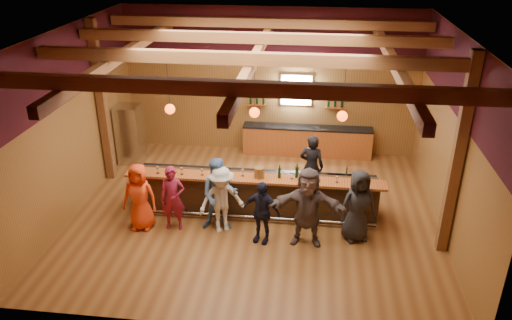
{
  "coord_description": "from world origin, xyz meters",
  "views": [
    {
      "loc": [
        1.33,
        -10.75,
        6.61
      ],
      "look_at": [
        0.0,
        0.3,
        1.35
      ],
      "focal_mm": 35.0,
      "sensor_mm": 36.0,
      "label": 1
    }
  ],
  "objects_px": {
    "customer_white": "(222,200)",
    "ice_bucket": "(259,172)",
    "customer_navy": "(261,212)",
    "bottle_a": "(279,173)",
    "bar_counter": "(256,192)",
    "back_bar_cabinet": "(307,141)",
    "customer_dark": "(358,206)",
    "bartender": "(312,167)",
    "customer_orange": "(140,197)",
    "customer_brown": "(307,207)",
    "customer_denim": "(220,195)",
    "stainless_fridge": "(130,134)",
    "customer_redvest": "(173,198)"
  },
  "relations": [
    {
      "from": "customer_navy",
      "to": "customer_redvest",
      "type": "bearing_deg",
      "value": -171.59
    },
    {
      "from": "customer_white",
      "to": "bar_counter",
      "type": "bearing_deg",
      "value": 31.58
    },
    {
      "from": "bartender",
      "to": "customer_white",
      "type": "bearing_deg",
      "value": 52.17
    },
    {
      "from": "customer_navy",
      "to": "bottle_a",
      "type": "relative_size",
      "value": 4.6
    },
    {
      "from": "customer_redvest",
      "to": "bartender",
      "type": "relative_size",
      "value": 0.91
    },
    {
      "from": "customer_brown",
      "to": "ice_bucket",
      "type": "relative_size",
      "value": 7.08
    },
    {
      "from": "back_bar_cabinet",
      "to": "customer_denim",
      "type": "height_order",
      "value": "customer_denim"
    },
    {
      "from": "bar_counter",
      "to": "back_bar_cabinet",
      "type": "distance_m",
      "value": 3.76
    },
    {
      "from": "customer_redvest",
      "to": "customer_brown",
      "type": "xyz_separation_m",
      "value": [
        3.15,
        -0.24,
        0.13
      ]
    },
    {
      "from": "bar_counter",
      "to": "back_bar_cabinet",
      "type": "height_order",
      "value": "bar_counter"
    },
    {
      "from": "customer_orange",
      "to": "ice_bucket",
      "type": "relative_size",
      "value": 6.28
    },
    {
      "from": "customer_white",
      "to": "ice_bucket",
      "type": "relative_size",
      "value": 6.27
    },
    {
      "from": "bottle_a",
      "to": "bar_counter",
      "type": "bearing_deg",
      "value": 155.7
    },
    {
      "from": "customer_white",
      "to": "customer_orange",
      "type": "bearing_deg",
      "value": 158.86
    },
    {
      "from": "bar_counter",
      "to": "customer_orange",
      "type": "xyz_separation_m",
      "value": [
        -2.62,
        -1.1,
        0.31
      ]
    },
    {
      "from": "customer_denim",
      "to": "customer_white",
      "type": "distance_m",
      "value": 0.14
    },
    {
      "from": "customer_orange",
      "to": "customer_denim",
      "type": "height_order",
      "value": "customer_denim"
    },
    {
      "from": "back_bar_cabinet",
      "to": "bartender",
      "type": "height_order",
      "value": "bartender"
    },
    {
      "from": "bar_counter",
      "to": "customer_redvest",
      "type": "bearing_deg",
      "value": -150.91
    },
    {
      "from": "customer_navy",
      "to": "customer_orange",
      "type": "bearing_deg",
      "value": -168.1
    },
    {
      "from": "bar_counter",
      "to": "stainless_fridge",
      "type": "xyz_separation_m",
      "value": [
        -4.12,
        2.45,
        0.38
      ]
    },
    {
      "from": "bar_counter",
      "to": "customer_dark",
      "type": "bearing_deg",
      "value": -21.67
    },
    {
      "from": "customer_orange",
      "to": "customer_navy",
      "type": "xyz_separation_m",
      "value": [
        2.9,
        -0.22,
        -0.07
      ]
    },
    {
      "from": "customer_white",
      "to": "ice_bucket",
      "type": "height_order",
      "value": "customer_white"
    },
    {
      "from": "bartender",
      "to": "ice_bucket",
      "type": "height_order",
      "value": "bartender"
    },
    {
      "from": "customer_redvest",
      "to": "stainless_fridge",
      "type": "bearing_deg",
      "value": 115.6
    },
    {
      "from": "customer_dark",
      "to": "customer_redvest",
      "type": "bearing_deg",
      "value": 161.48
    },
    {
      "from": "customer_denim",
      "to": "ice_bucket",
      "type": "xyz_separation_m",
      "value": [
        0.87,
        0.59,
        0.34
      ]
    },
    {
      "from": "back_bar_cabinet",
      "to": "customer_dark",
      "type": "distance_m",
      "value": 4.73
    },
    {
      "from": "customer_brown",
      "to": "customer_navy",
      "type": "bearing_deg",
      "value": -175.53
    },
    {
      "from": "customer_redvest",
      "to": "customer_dark",
      "type": "xyz_separation_m",
      "value": [
        4.28,
        0.06,
        0.07
      ]
    },
    {
      "from": "customer_dark",
      "to": "bartender",
      "type": "height_order",
      "value": "bartender"
    },
    {
      "from": "ice_bucket",
      "to": "stainless_fridge",
      "type": "bearing_deg",
      "value": 146.93
    },
    {
      "from": "customer_redvest",
      "to": "customer_denim",
      "type": "relative_size",
      "value": 0.89
    },
    {
      "from": "customer_dark",
      "to": "bartender",
      "type": "bearing_deg",
      "value": 100.51
    },
    {
      "from": "customer_navy",
      "to": "customer_white",
      "type": "bearing_deg",
      "value": 178.14
    },
    {
      "from": "stainless_fridge",
      "to": "customer_white",
      "type": "xyz_separation_m",
      "value": [
        3.43,
        -3.45,
        -0.07
      ]
    },
    {
      "from": "customer_white",
      "to": "bartender",
      "type": "bearing_deg",
      "value": 19.19
    },
    {
      "from": "customer_denim",
      "to": "customer_redvest",
      "type": "bearing_deg",
      "value": -178.49
    },
    {
      "from": "ice_bucket",
      "to": "bottle_a",
      "type": "xyz_separation_m",
      "value": [
        0.48,
        0.03,
        -0.0
      ]
    },
    {
      "from": "customer_brown",
      "to": "customer_dark",
      "type": "xyz_separation_m",
      "value": [
        1.13,
        0.3,
        -0.07
      ]
    },
    {
      "from": "customer_navy",
      "to": "ice_bucket",
      "type": "relative_size",
      "value": 5.73
    },
    {
      "from": "stainless_fridge",
      "to": "customer_denim",
      "type": "distance_m",
      "value": 4.75
    },
    {
      "from": "bar_counter",
      "to": "stainless_fridge",
      "type": "relative_size",
      "value": 3.5
    },
    {
      "from": "bartender",
      "to": "customer_orange",
      "type": "bearing_deg",
      "value": 35.84
    },
    {
      "from": "stainless_fridge",
      "to": "bartender",
      "type": "relative_size",
      "value": 1.02
    },
    {
      "from": "bar_counter",
      "to": "bartender",
      "type": "distance_m",
      "value": 1.68
    },
    {
      "from": "customer_white",
      "to": "bartender",
      "type": "height_order",
      "value": "bartender"
    },
    {
      "from": "bar_counter",
      "to": "ice_bucket",
      "type": "xyz_separation_m",
      "value": [
        0.11,
        -0.31,
        0.72
      ]
    },
    {
      "from": "ice_bucket",
      "to": "back_bar_cabinet",
      "type": "bearing_deg",
      "value": 74.59
    }
  ]
}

